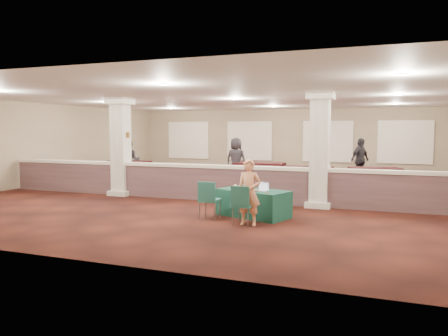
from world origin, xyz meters
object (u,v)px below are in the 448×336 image
at_px(near_table, 253,203).
at_px(far_table_front_center, 308,177).
at_px(far_table_back_center, 260,172).
at_px(woman, 249,192).
at_px(attendee_a, 130,161).
at_px(far_table_front_left, 173,180).
at_px(attendee_b, 319,170).
at_px(conf_chair_side, 209,197).
at_px(far_table_back_left, 129,169).
at_px(conf_chair_main, 242,202).
at_px(attendee_c, 360,160).
at_px(far_table_back_right, 375,177).
at_px(attendee_d, 236,160).
at_px(far_table_front_right, 420,189).

xyz_separation_m(near_table, far_table_front_center, (0.26, 6.34, 0.04)).
bearing_deg(far_table_back_center, woman, -75.73).
height_order(woman, attendee_a, attendee_a).
xyz_separation_m(far_table_front_left, attendee_b, (5.29, -0.19, 0.53)).
bearing_deg(far_table_front_center, far_table_back_center, 163.04).
height_order(conf_chair_side, far_table_front_left, conf_chair_side).
bearing_deg(far_table_back_center, attendee_b, -49.45).
bearing_deg(far_table_back_left, woman, -43.30).
relative_size(conf_chair_main, conf_chair_side, 0.98).
bearing_deg(woman, conf_chair_side, 163.99).
bearing_deg(far_table_back_left, near_table, -40.07).
height_order(far_table_back_left, attendee_a, attendee_a).
xyz_separation_m(far_table_front_left, attendee_a, (-2.73, 1.43, 0.53)).
bearing_deg(attendee_c, far_table_front_center, 175.24).
distance_m(far_table_back_center, far_table_back_right, 4.51).
height_order(near_table, conf_chair_side, conf_chair_side).
xyz_separation_m(attendee_c, attendee_d, (-4.89, -1.64, 0.01)).
bearing_deg(far_table_front_center, far_table_front_right, -29.98).
distance_m(attendee_a, attendee_b, 8.18).
xyz_separation_m(far_table_front_center, attendee_b, (0.84, -2.79, 0.51)).
xyz_separation_m(conf_chair_side, attendee_b, (2.01, 4.27, 0.34)).
bearing_deg(conf_chair_side, attendee_a, 134.76).
height_order(conf_chair_side, attendee_a, attendee_a).
height_order(far_table_front_right, attendee_d, attendee_d).
distance_m(far_table_back_right, attendee_b, 3.82).
distance_m(woman, far_table_back_left, 11.12).
height_order(woman, far_table_back_right, woman).
relative_size(far_table_front_center, attendee_c, 1.03).
bearing_deg(attendee_a, woman, -64.92).
xyz_separation_m(attendee_b, attendee_d, (-3.96, 3.39, 0.03)).
relative_size(conf_chair_side, far_table_front_right, 0.51).
bearing_deg(near_table, attendee_a, 163.07).
bearing_deg(far_table_front_left, conf_chair_main, -48.52).
bearing_deg(conf_chair_main, attendee_c, 82.26).
relative_size(far_table_front_center, far_table_back_left, 0.99).
bearing_deg(far_table_back_right, woman, -107.33).
bearing_deg(attendee_a, far_table_back_left, 99.46).
distance_m(near_table, attendee_b, 3.76).
height_order(woman, far_table_back_left, woman).
bearing_deg(far_table_back_left, attendee_a, -56.47).
bearing_deg(far_table_front_left, far_table_back_right, 25.32).
xyz_separation_m(far_table_front_center, far_table_back_right, (2.41, 0.65, -0.01)).
relative_size(near_table, far_table_front_center, 0.93).
height_order(far_table_back_center, far_table_back_right, far_table_back_center).
bearing_deg(far_table_front_left, far_table_back_left, 141.97).
distance_m(near_table, far_table_front_center, 6.35).
relative_size(far_table_back_center, attendee_a, 1.14).
bearing_deg(far_table_front_right, near_table, -134.37).
bearing_deg(far_table_front_center, attendee_b, -73.32).
bearing_deg(conf_chair_side, near_table, 37.35).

